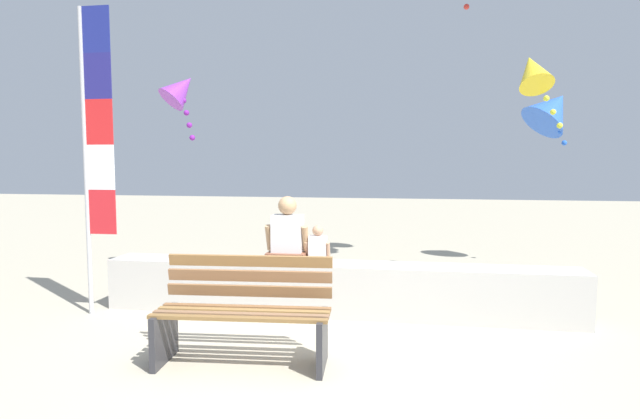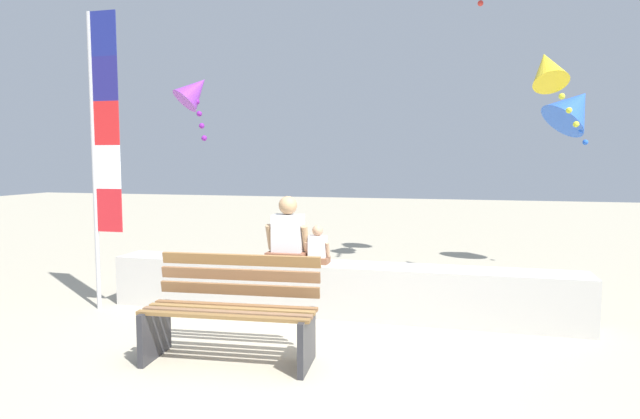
{
  "view_description": "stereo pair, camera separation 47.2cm",
  "coord_description": "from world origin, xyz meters",
  "px_view_note": "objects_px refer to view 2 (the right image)",
  "views": [
    {
      "loc": [
        0.81,
        -4.51,
        1.72
      ],
      "look_at": [
        -0.19,
        1.38,
        1.18
      ],
      "focal_mm": 30.35,
      "sensor_mm": 36.0,
      "label": 1
    },
    {
      "loc": [
        1.27,
        -4.41,
        1.72
      ],
      "look_at": [
        -0.19,
        1.38,
        1.18
      ],
      "focal_mm": 30.35,
      "sensor_mm": 36.0,
      "label": 2
    }
  ],
  "objects_px": {
    "person_child": "(318,248)",
    "kite_blue": "(574,107)",
    "kite_yellow": "(548,69)",
    "person_adult": "(288,236)",
    "kite_purple": "(195,91)",
    "park_bench": "(232,313)",
    "flag_banner": "(101,140)"
  },
  "relations": [
    {
      "from": "person_child",
      "to": "kite_blue",
      "type": "distance_m",
      "value": 4.9
    },
    {
      "from": "kite_yellow",
      "to": "kite_blue",
      "type": "relative_size",
      "value": 0.95
    },
    {
      "from": "person_adult",
      "to": "kite_purple",
      "type": "height_order",
      "value": "kite_purple"
    },
    {
      "from": "person_adult",
      "to": "kite_purple",
      "type": "distance_m",
      "value": 3.19
    },
    {
      "from": "park_bench",
      "to": "person_child",
      "type": "height_order",
      "value": "person_child"
    },
    {
      "from": "person_adult",
      "to": "park_bench",
      "type": "bearing_deg",
      "value": -90.96
    },
    {
      "from": "person_adult",
      "to": "kite_blue",
      "type": "height_order",
      "value": "kite_blue"
    },
    {
      "from": "person_child",
      "to": "kite_yellow",
      "type": "distance_m",
      "value": 3.85
    },
    {
      "from": "park_bench",
      "to": "kite_yellow",
      "type": "xyz_separation_m",
      "value": [
        2.96,
        3.39,
        2.49
      ]
    },
    {
      "from": "flag_banner",
      "to": "kite_purple",
      "type": "relative_size",
      "value": 3.12
    },
    {
      "from": "park_bench",
      "to": "kite_blue",
      "type": "relative_size",
      "value": 1.31
    },
    {
      "from": "kite_purple",
      "to": "kite_yellow",
      "type": "xyz_separation_m",
      "value": [
        4.91,
        0.19,
        0.15
      ]
    },
    {
      "from": "kite_purple",
      "to": "flag_banner",
      "type": "bearing_deg",
      "value": -92.65
    },
    {
      "from": "park_bench",
      "to": "flag_banner",
      "type": "bearing_deg",
      "value": 151.36
    },
    {
      "from": "park_bench",
      "to": "person_child",
      "type": "bearing_deg",
      "value": 76.45
    },
    {
      "from": "person_adult",
      "to": "flag_banner",
      "type": "relative_size",
      "value": 0.22
    },
    {
      "from": "park_bench",
      "to": "person_child",
      "type": "distance_m",
      "value": 1.61
    },
    {
      "from": "park_bench",
      "to": "kite_blue",
      "type": "bearing_deg",
      "value": 53.45
    },
    {
      "from": "park_bench",
      "to": "person_child",
      "type": "relative_size",
      "value": 3.52
    },
    {
      "from": "person_child",
      "to": "flag_banner",
      "type": "distance_m",
      "value": 2.73
    },
    {
      "from": "person_adult",
      "to": "kite_blue",
      "type": "xyz_separation_m",
      "value": [
        3.54,
        3.27,
        1.66
      ]
    },
    {
      "from": "flag_banner",
      "to": "person_adult",
      "type": "bearing_deg",
      "value": 11.48
    },
    {
      "from": "kite_yellow",
      "to": "park_bench",
      "type": "bearing_deg",
      "value": -131.16
    },
    {
      "from": "person_child",
      "to": "flag_banner",
      "type": "height_order",
      "value": "flag_banner"
    },
    {
      "from": "person_adult",
      "to": "person_child",
      "type": "xyz_separation_m",
      "value": [
        0.34,
        0.0,
        -0.12
      ]
    },
    {
      "from": "park_bench",
      "to": "person_adult",
      "type": "height_order",
      "value": "person_adult"
    },
    {
      "from": "park_bench",
      "to": "flag_banner",
      "type": "relative_size",
      "value": 0.45
    },
    {
      "from": "person_child",
      "to": "kite_yellow",
      "type": "height_order",
      "value": "kite_yellow"
    },
    {
      "from": "flag_banner",
      "to": "kite_purple",
      "type": "distance_m",
      "value": 2.24
    },
    {
      "from": "kite_blue",
      "to": "kite_purple",
      "type": "bearing_deg",
      "value": -163.76
    },
    {
      "from": "person_adult",
      "to": "kite_blue",
      "type": "bearing_deg",
      "value": 42.78
    },
    {
      "from": "flag_banner",
      "to": "kite_blue",
      "type": "distance_m",
      "value": 6.73
    }
  ]
}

